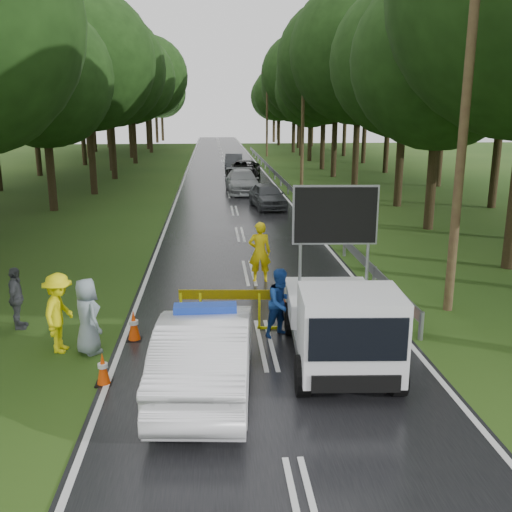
{
  "coord_description": "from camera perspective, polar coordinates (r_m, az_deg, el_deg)",
  "views": [
    {
      "loc": [
        -1.18,
        -12.32,
        5.34
      ],
      "look_at": [
        0.02,
        3.25,
        1.3
      ],
      "focal_mm": 40.0,
      "sensor_mm": 36.0,
      "label": 1
    }
  ],
  "objects": [
    {
      "name": "police_sedan",
      "position": [
        11.22,
        -5.0,
        -9.43
      ],
      "size": [
        2.08,
        4.94,
        1.75
      ],
      "rotation": [
        0.0,
        0.0,
        3.06
      ],
      "color": "white",
      "rests_on": "ground"
    },
    {
      "name": "cone_left_mid",
      "position": [
        13.88,
        -12.12,
        -6.83
      ],
      "size": [
        0.36,
        0.36,
        0.76
      ],
      "color": "black",
      "rests_on": "ground"
    },
    {
      "name": "bystander_right",
      "position": [
        13.28,
        -16.52,
        -5.8
      ],
      "size": [
        0.95,
        1.01,
        1.74
      ],
      "primitive_type": "imported",
      "rotation": [
        0.0,
        0.0,
        2.2
      ],
      "color": "gray",
      "rests_on": "ground"
    },
    {
      "name": "cone_near_left",
      "position": [
        11.93,
        -15.06,
        -10.87
      ],
      "size": [
        0.32,
        0.32,
        0.68
      ],
      "color": "black",
      "rests_on": "ground"
    },
    {
      "name": "civilian",
      "position": [
        13.68,
        2.55,
        -4.7
      ],
      "size": [
        1.03,
        0.96,
        1.69
      ],
      "primitive_type": "imported",
      "rotation": [
        0.0,
        0.0,
        0.52
      ],
      "color": "#174096",
      "rests_on": "ground"
    },
    {
      "name": "utility_pole_mid",
      "position": [
        40.82,
        4.72,
        14.08
      ],
      "size": [
        1.4,
        0.24,
        10.0
      ],
      "color": "#462F20",
      "rests_on": "ground"
    },
    {
      "name": "queue_car_first",
      "position": [
        31.64,
        1.17,
        6.04
      ],
      "size": [
        2.08,
        4.16,
        1.36
      ],
      "primitive_type": "imported",
      "rotation": [
        0.0,
        0.0,
        0.12
      ],
      "color": "#44484D",
      "rests_on": "ground"
    },
    {
      "name": "queue_car_fourth",
      "position": [
        51.92,
        -2.22,
        9.39
      ],
      "size": [
        1.78,
        4.42,
        1.43
      ],
      "primitive_type": "imported",
      "rotation": [
        0.0,
        0.0,
        -0.06
      ],
      "color": "#43454B",
      "rests_on": "ground"
    },
    {
      "name": "queue_car_third",
      "position": [
        45.03,
        -1.22,
        8.61
      ],
      "size": [
        3.05,
        5.41,
        1.43
      ],
      "primitive_type": "imported",
      "rotation": [
        0.0,
        0.0,
        -0.14
      ],
      "color": "black",
      "rests_on": "ground"
    },
    {
      "name": "guardrail",
      "position": [
        42.54,
        2.22,
        8.03
      ],
      "size": [
        0.12,
        60.06,
        0.7
      ],
      "color": "gray",
      "rests_on": "ground"
    },
    {
      "name": "queue_car_second",
      "position": [
        37.48,
        -1.37,
        7.45
      ],
      "size": [
        2.27,
        5.16,
        1.48
      ],
      "primitive_type": "imported",
      "rotation": [
        0.0,
        0.0,
        0.04
      ],
      "color": "#9B9FA3",
      "rests_on": "ground"
    },
    {
      "name": "cone_far",
      "position": [
        15.76,
        3.3,
        -3.84
      ],
      "size": [
        0.38,
        0.38,
        0.8
      ],
      "color": "black",
      "rests_on": "ground"
    },
    {
      "name": "bystander_mid",
      "position": [
        15.35,
        -22.84,
        -3.92
      ],
      "size": [
        0.48,
        0.96,
        1.58
      ],
      "primitive_type": "imported",
      "rotation": [
        0.0,
        0.0,
        1.68
      ],
      "color": "#3C3F43",
      "rests_on": "ground"
    },
    {
      "name": "officer",
      "position": [
        17.92,
        0.37,
        0.39
      ],
      "size": [
        0.72,
        0.48,
        1.94
      ],
      "primitive_type": "imported",
      "rotation": [
        0.0,
        0.0,
        3.12
      ],
      "color": "yellow",
      "rests_on": "ground"
    },
    {
      "name": "utility_pole_near",
      "position": [
        15.68,
        20.11,
        12.64
      ],
      "size": [
        1.4,
        0.24,
        10.0
      ],
      "color": "#462F20",
      "rests_on": "ground"
    },
    {
      "name": "bystander_left",
      "position": [
        13.54,
        -19.07,
        -5.4
      ],
      "size": [
        0.81,
        1.25,
        1.83
      ],
      "primitive_type": "imported",
      "rotation": [
        0.0,
        0.0,
        1.46
      ],
      "color": "#F7EC0D",
      "rests_on": "ground"
    },
    {
      "name": "cone_right",
      "position": [
        15.29,
        12.06,
        -4.82
      ],
      "size": [
        0.35,
        0.35,
        0.75
      ],
      "color": "black",
      "rests_on": "ground"
    },
    {
      "name": "barrier",
      "position": [
        14.08,
        -2.63,
        -4.39
      ],
      "size": [
        2.51,
        0.26,
        1.04
      ],
      "rotation": [
        0.0,
        0.0,
        -0.08
      ],
      "color": "#EDED0C",
      "rests_on": "ground"
    },
    {
      "name": "work_truck",
      "position": [
        12.21,
        8.44,
        -6.51
      ],
      "size": [
        2.32,
        4.73,
        3.68
      ],
      "rotation": [
        0.0,
        0.0,
        -0.06
      ],
      "color": "gray",
      "rests_on": "ground"
    },
    {
      "name": "ground",
      "position": [
        13.48,
        0.99,
        -8.84
      ],
      "size": [
        160.0,
        160.0,
        0.0
      ],
      "primitive_type": "plane",
      "color": "#214413",
      "rests_on": "ground"
    },
    {
      "name": "road",
      "position": [
        42.67,
        -2.82,
        7.32
      ],
      "size": [
        7.0,
        140.0,
        0.02
      ],
      "primitive_type": "cube",
      "color": "black",
      "rests_on": "ground"
    },
    {
      "name": "cone_center",
      "position": [
        13.32,
        -1.77,
        -7.7
      ],
      "size": [
        0.3,
        0.3,
        0.64
      ],
      "color": "black",
      "rests_on": "ground"
    },
    {
      "name": "utility_pole_far",
      "position": [
        66.62,
        1.11,
        14.27
      ],
      "size": [
        1.4,
        0.24,
        10.0
      ],
      "color": "#462F20",
      "rests_on": "ground"
    }
  ]
}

